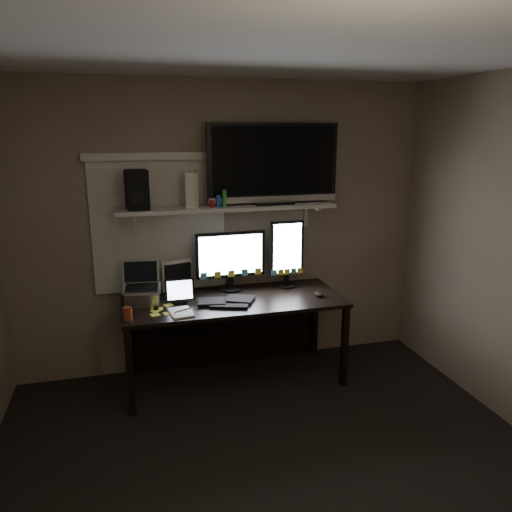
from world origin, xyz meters
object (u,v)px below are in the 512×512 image
object	(u,v)px
monitor_portrait	(287,254)
game_console	(191,189)
keyboard	(226,301)
mouse	(319,294)
cup	(127,313)
desk	(231,314)
tv	(273,164)
monitor_landscape	(231,261)
laptop	(142,284)
tablet	(180,291)
speaker	(137,190)

from	to	relation	value
monitor_portrait	game_console	world-z (taller)	game_console
game_console	keyboard	bearing A→B (deg)	-41.70
mouse	cup	xyz separation A→B (m)	(-1.56, -0.13, 0.03)
desk	tv	xyz separation A→B (m)	(0.39, 0.07, 1.26)
keyboard	monitor_landscape	bearing A→B (deg)	88.93
keyboard	laptop	size ratio (longest dim) A/B	1.38
monitor_portrait	laptop	bearing A→B (deg)	-175.63
desk	laptop	xyz separation A→B (m)	(-0.73, -0.06, 0.34)
monitor_landscape	tablet	xyz separation A→B (m)	(-0.47, -0.23, -0.16)
monitor_portrait	game_console	xyz separation A→B (m)	(-0.82, 0.02, 0.59)
keyboard	game_console	bearing A→B (deg)	143.16
desk	monitor_portrait	xyz separation A→B (m)	(0.53, 0.09, 0.48)
monitor_portrait	speaker	xyz separation A→B (m)	(-1.25, -0.03, 0.60)
monitor_portrait	laptop	distance (m)	1.27
mouse	laptop	xyz separation A→B (m)	(-1.44, 0.18, 0.15)
laptop	tv	bearing A→B (deg)	13.48
monitor_portrait	tv	distance (m)	0.79
monitor_landscape	desk	bearing A→B (deg)	-106.09
desk	monitor_portrait	world-z (taller)	monitor_portrait
desk	mouse	size ratio (longest dim) A/B	17.93
monitor_landscape	keyboard	xyz separation A→B (m)	(-0.11, -0.31, -0.25)
tv	mouse	bearing A→B (deg)	-45.65
laptop	cup	distance (m)	0.35
tablet	game_console	world-z (taller)	game_console
monitor_portrait	cup	distance (m)	1.48
keyboard	game_console	distance (m)	0.95
laptop	speaker	size ratio (longest dim) A/B	1.09
cup	monitor_landscape	bearing A→B (deg)	28.96
monitor_landscape	mouse	distance (m)	0.80
laptop	desk	bearing A→B (deg)	11.68
tv	speaker	xyz separation A→B (m)	(-1.11, -0.01, -0.18)
tv	keyboard	bearing A→B (deg)	-151.65
keyboard	tv	size ratio (longest dim) A/B	0.42
desk	keyboard	bearing A→B (deg)	-112.27
monitor_landscape	speaker	size ratio (longest dim) A/B	1.97
tablet	laptop	world-z (taller)	laptop
keyboard	laptop	bearing A→B (deg)	-173.30
monitor_landscape	tablet	world-z (taller)	monitor_landscape
cup	desk	bearing A→B (deg)	23.55
tv	monitor_landscape	bearing A→B (deg)	171.48
game_console	speaker	distance (m)	0.43
monitor_landscape	game_console	xyz separation A→B (m)	(-0.32, -0.01, 0.63)
keyboard	tv	world-z (taller)	tv
tablet	game_console	xyz separation A→B (m)	(0.15, 0.22, 0.79)
tablet	keyboard	bearing A→B (deg)	-12.70
desk	game_console	xyz separation A→B (m)	(-0.29, 0.11, 1.07)
cup	mouse	bearing A→B (deg)	4.63
monitor_landscape	laptop	size ratio (longest dim) A/B	1.80
keyboard	cup	xyz separation A→B (m)	(-0.77, -0.18, 0.04)
speaker	game_console	bearing A→B (deg)	0.85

